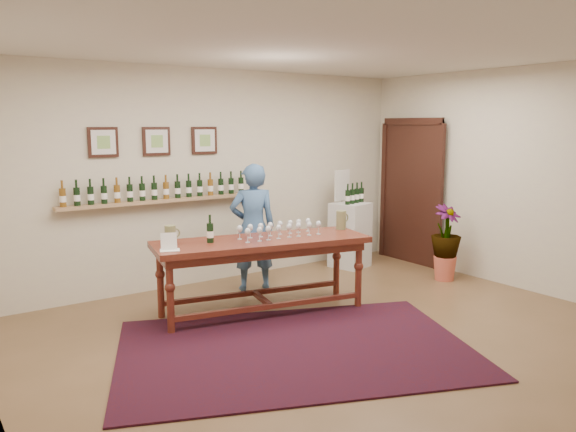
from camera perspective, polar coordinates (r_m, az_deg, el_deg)
ground at (r=5.77m, az=4.66°, el=-11.92°), size 6.00×6.00×0.00m
room_shell at (r=8.22m, az=7.88°, el=2.47°), size 6.00×6.00×6.00m
rug at (r=5.40m, az=0.70°, el=-13.31°), size 3.82×3.22×0.02m
tasting_table at (r=6.21m, az=-2.67°, el=-3.48°), size 2.47×1.23×0.84m
table_glasses at (r=6.29m, az=-0.82°, el=-1.37°), size 1.20×0.36×0.16m
table_bottles at (r=6.05m, az=-8.04°, el=-1.19°), size 0.31×0.21×0.31m
pitcher_left at (r=5.94m, az=-11.86°, el=-1.96°), size 0.17×0.17×0.21m
pitcher_right at (r=6.76m, az=5.41°, el=-0.40°), size 0.18×0.18×0.22m
menu_card at (r=5.74m, az=-12.02°, el=-2.55°), size 0.23×0.20×0.18m
display_pedestal at (r=8.32m, az=6.31°, el=-1.93°), size 0.58×0.58×0.95m
pedestal_bottles at (r=8.21m, az=6.79°, el=2.25°), size 0.29×0.14×0.28m
info_sign at (r=8.32m, az=5.52°, el=3.14°), size 0.35×0.11×0.50m
potted_plant at (r=7.83m, az=15.74°, el=-2.61°), size 0.47×0.47×0.89m
person at (r=7.07m, az=-3.59°, el=-1.17°), size 0.68×0.57×1.61m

